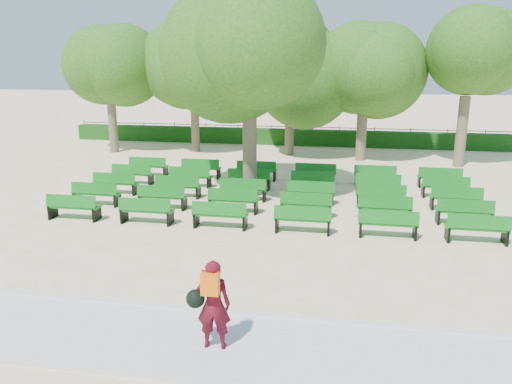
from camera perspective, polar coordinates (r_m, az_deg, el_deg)
ground at (r=15.99m, az=-2.28°, el=-2.76°), size 120.00×120.00×0.00m
paving at (r=9.49m, az=-12.20°, el=-16.06°), size 30.00×2.20×0.06m
curb at (r=10.41m, az=-9.79°, el=-12.84°), size 30.00×0.12×0.10m
hedge at (r=29.39m, az=3.55°, el=6.30°), size 26.00×0.70×0.90m
fence at (r=29.86m, az=3.62°, el=5.56°), size 26.00×0.10×1.02m
tree_line at (r=25.56m, az=2.49°, el=3.98°), size 21.80×6.80×7.04m
bench_array at (r=17.61m, az=2.28°, el=-0.80°), size 1.64×0.54×1.03m
tree_among at (r=17.60m, az=-0.76°, el=14.31°), size 4.84×4.84×6.87m
person at (r=8.64m, az=-5.06°, el=-12.54°), size 0.76×0.47×1.60m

